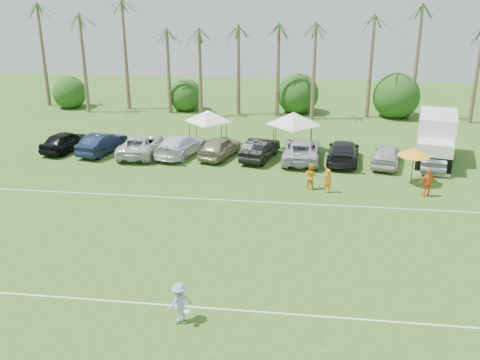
# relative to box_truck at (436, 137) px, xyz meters

# --- Properties ---
(ground) EXTENTS (120.00, 120.00, 0.00)m
(ground) POSITION_rel_box_truck_xyz_m (-16.93, -23.87, -1.91)
(ground) COLOR #355E1C
(ground) RESTS_ON ground
(field_lines) EXTENTS (80.00, 12.10, 0.01)m
(field_lines) POSITION_rel_box_truck_xyz_m (-16.93, -15.87, -1.91)
(field_lines) COLOR white
(field_lines) RESTS_ON ground
(palm_tree_0) EXTENTS (2.40, 2.40, 8.90)m
(palm_tree_0) POSITION_rel_box_truck_xyz_m (-38.93, 14.13, 5.57)
(palm_tree_0) COLOR brown
(palm_tree_0) RESTS_ON ground
(palm_tree_1) EXTENTS (2.40, 2.40, 9.90)m
(palm_tree_1) POSITION_rel_box_truck_xyz_m (-33.93, 14.13, 6.44)
(palm_tree_1) COLOR brown
(palm_tree_1) RESTS_ON ground
(palm_tree_2) EXTENTS (2.40, 2.40, 10.90)m
(palm_tree_2) POSITION_rel_box_truck_xyz_m (-28.93, 14.13, 7.30)
(palm_tree_2) COLOR brown
(palm_tree_2) RESTS_ON ground
(palm_tree_3) EXTENTS (2.40, 2.40, 11.90)m
(palm_tree_3) POSITION_rel_box_truck_xyz_m (-24.93, 14.13, 8.15)
(palm_tree_3) COLOR brown
(palm_tree_3) RESTS_ON ground
(palm_tree_4) EXTENTS (2.40, 2.40, 8.90)m
(palm_tree_4) POSITION_rel_box_truck_xyz_m (-20.93, 14.13, 5.57)
(palm_tree_4) COLOR brown
(palm_tree_4) RESTS_ON ground
(palm_tree_5) EXTENTS (2.40, 2.40, 9.90)m
(palm_tree_5) POSITION_rel_box_truck_xyz_m (-16.93, 14.13, 6.44)
(palm_tree_5) COLOR brown
(palm_tree_5) RESTS_ON ground
(palm_tree_6) EXTENTS (2.40, 2.40, 10.90)m
(palm_tree_6) POSITION_rel_box_truck_xyz_m (-12.93, 14.13, 7.30)
(palm_tree_6) COLOR brown
(palm_tree_6) RESTS_ON ground
(palm_tree_7) EXTENTS (2.40, 2.40, 11.90)m
(palm_tree_7) POSITION_rel_box_truck_xyz_m (-8.93, 14.13, 8.15)
(palm_tree_7) COLOR brown
(palm_tree_7) RESTS_ON ground
(palm_tree_8) EXTENTS (2.40, 2.40, 8.90)m
(palm_tree_8) POSITION_rel_box_truck_xyz_m (-3.93, 14.13, 5.57)
(palm_tree_8) COLOR brown
(palm_tree_8) RESTS_ON ground
(palm_tree_9) EXTENTS (2.40, 2.40, 9.90)m
(palm_tree_9) POSITION_rel_box_truck_xyz_m (1.07, 14.13, 6.44)
(palm_tree_9) COLOR brown
(palm_tree_9) RESTS_ON ground
(palm_tree_10) EXTENTS (2.40, 2.40, 10.90)m
(palm_tree_10) POSITION_rel_box_truck_xyz_m (6.07, 14.13, 7.30)
(palm_tree_10) COLOR brown
(palm_tree_10) RESTS_ON ground
(bush_tree_0) EXTENTS (4.00, 4.00, 4.00)m
(bush_tree_0) POSITION_rel_box_truck_xyz_m (-35.93, 15.13, -0.12)
(bush_tree_0) COLOR brown
(bush_tree_0) RESTS_ON ground
(bush_tree_1) EXTENTS (4.00, 4.00, 4.00)m
(bush_tree_1) POSITION_rel_box_truck_xyz_m (-22.93, 15.13, -0.12)
(bush_tree_1) COLOR brown
(bush_tree_1) RESTS_ON ground
(bush_tree_2) EXTENTS (4.00, 4.00, 4.00)m
(bush_tree_2) POSITION_rel_box_truck_xyz_m (-10.93, 15.13, -0.12)
(bush_tree_2) COLOR brown
(bush_tree_2) RESTS_ON ground
(bush_tree_3) EXTENTS (4.00, 4.00, 4.00)m
(bush_tree_3) POSITION_rel_box_truck_xyz_m (-0.93, 15.13, -0.12)
(bush_tree_3) COLOR brown
(bush_tree_3) RESTS_ON ground
(sideline_player_a) EXTENTS (0.70, 0.58, 1.63)m
(sideline_player_a) POSITION_rel_box_truck_xyz_m (-8.36, -7.67, -1.10)
(sideline_player_a) COLOR orange
(sideline_player_a) RESTS_ON ground
(sideline_player_b) EXTENTS (1.02, 0.91, 1.74)m
(sideline_player_b) POSITION_rel_box_truck_xyz_m (-9.49, -7.13, -1.04)
(sideline_player_b) COLOR orange
(sideline_player_b) RESTS_ON ground
(sideline_player_c) EXTENTS (1.15, 0.67, 1.84)m
(sideline_player_c) POSITION_rel_box_truck_xyz_m (-1.95, -7.54, -0.99)
(sideline_player_c) COLOR orange
(sideline_player_c) RESTS_ON ground
(box_truck) EXTENTS (4.04, 7.34, 3.58)m
(box_truck) POSITION_rel_box_truck_xyz_m (0.00, 0.00, 0.00)
(box_truck) COLOR silver
(box_truck) RESTS_ON ground
(canopy_tent_left) EXTENTS (4.16, 4.16, 3.37)m
(canopy_tent_left) POSITION_rel_box_truck_xyz_m (-18.22, 2.66, 0.97)
(canopy_tent_left) COLOR black
(canopy_tent_left) RESTS_ON ground
(canopy_tent_right) EXTENTS (4.58, 4.58, 3.71)m
(canopy_tent_right) POSITION_rel_box_truck_xyz_m (-10.96, 1.64, 1.26)
(canopy_tent_right) COLOR black
(canopy_tent_right) RESTS_ON ground
(market_umbrella) EXTENTS (2.28, 2.28, 2.54)m
(market_umbrella) POSITION_rel_box_truck_xyz_m (-2.57, -5.30, 0.37)
(market_umbrella) COLOR black
(market_umbrella) RESTS_ON ground
(frisbee_player) EXTENTS (1.25, 1.22, 1.72)m
(frisbee_player) POSITION_rel_box_truck_xyz_m (-14.69, -22.85, -1.05)
(frisbee_player) COLOR #979FD6
(frisbee_player) RESTS_ON ground
(parked_car_0) EXTENTS (3.05, 5.20, 1.66)m
(parked_car_0) POSITION_rel_box_truck_xyz_m (-29.44, -1.03, -1.08)
(parked_car_0) COLOR black
(parked_car_0) RESTS_ON ground
(parked_car_1) EXTENTS (2.88, 5.31, 1.66)m
(parked_car_1) POSITION_rel_box_truck_xyz_m (-26.24, -1.22, -1.08)
(parked_car_1) COLOR #111B33
(parked_car_1) RESTS_ON ground
(parked_car_2) EXTENTS (3.00, 6.08, 1.66)m
(parked_car_2) POSITION_rel_box_truck_xyz_m (-23.03, -1.19, -1.08)
(parked_car_2) COLOR silver
(parked_car_2) RESTS_ON ground
(parked_car_3) EXTENTS (3.67, 6.12, 1.66)m
(parked_car_3) POSITION_rel_box_truck_xyz_m (-19.82, -0.97, -1.08)
(parked_car_3) COLOR white
(parked_car_3) RESTS_ON ground
(parked_car_4) EXTENTS (3.24, 5.23, 1.66)m
(parked_car_4) POSITION_rel_box_truck_xyz_m (-16.61, -1.07, -1.08)
(parked_car_4) COLOR gray
(parked_car_4) RESTS_ON ground
(parked_car_5) EXTENTS (2.91, 5.31, 1.66)m
(parked_car_5) POSITION_rel_box_truck_xyz_m (-13.40, -1.12, -1.08)
(parked_car_5) COLOR black
(parked_car_5) RESTS_ON ground
(parked_car_6) EXTENTS (2.89, 6.03, 1.66)m
(parked_car_6) POSITION_rel_box_truck_xyz_m (-10.20, -1.08, -1.08)
(parked_car_6) COLOR #B5B6C0
(parked_car_6) RESTS_ON ground
(parked_car_7) EXTENTS (2.89, 5.93, 1.66)m
(parked_car_7) POSITION_rel_box_truck_xyz_m (-6.99, -1.03, -1.08)
(parked_car_7) COLOR black
(parked_car_7) RESTS_ON ground
(parked_car_8) EXTENTS (2.97, 5.18, 1.66)m
(parked_car_8) POSITION_rel_box_truck_xyz_m (-3.78, -1.45, -1.08)
(parked_car_8) COLOR #B6B6B8
(parked_car_8) RESTS_ON ground
(parked_car_9) EXTENTS (2.27, 5.19, 1.66)m
(parked_car_9) POSITION_rel_box_truck_xyz_m (-0.57, -1.50, -1.08)
(parked_car_9) COLOR slate
(parked_car_9) RESTS_ON ground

